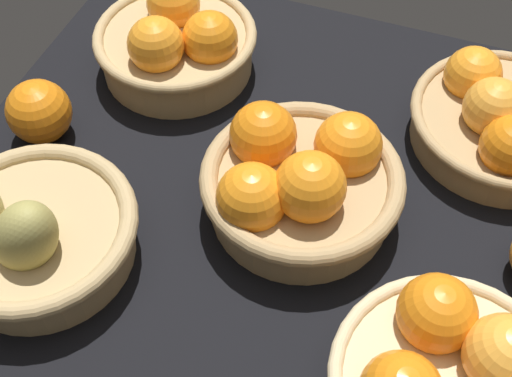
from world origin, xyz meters
The scene contains 6 objects.
market_tray centered at (0.00, 0.00, 1.50)cm, with size 84.00×72.00×3.00cm, color black.
basket_far_right_pears centered at (24.08, 18.68, 7.45)cm, with size 23.04×23.04×13.72cm.
basket_center centered at (-1.51, 1.94, 8.10)cm, with size 23.70×23.70×12.54cm.
basket_near_left centered at (-23.10, -17.41, 7.19)cm, with size 24.17×24.17×10.57cm.
basket_near_right centered at (21.85, -15.83, 7.65)cm, with size 22.57×22.57×11.69cm.
loose_orange_back_gap centered at (33.17, 1.93, 7.16)cm, with size 8.31×8.31×8.31cm, color orange.
Camera 1 is at (-13.44, 48.80, 69.02)cm, focal length 47.31 mm.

